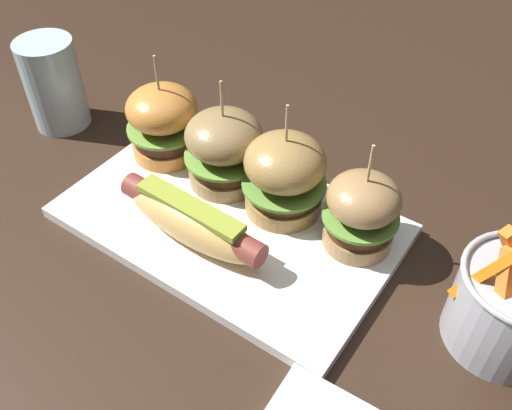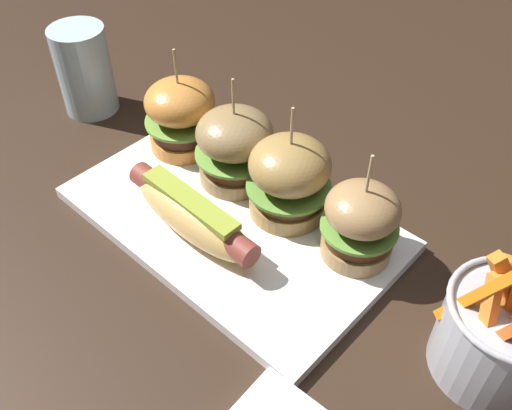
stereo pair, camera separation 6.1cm
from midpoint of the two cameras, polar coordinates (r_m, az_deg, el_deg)
The scene contains 9 objects.
ground_plane at distance 0.66m, azimuth 0.20°, elevation -1.92°, with size 3.00×3.00×0.00m, color black.
platter_main at distance 0.66m, azimuth 0.20°, elevation -1.50°, with size 0.38×0.23×0.01m, color white.
hot_dog at distance 0.62m, azimuth -3.81°, elevation -1.03°, with size 0.19×0.06×0.05m.
slider_far_left at distance 0.73m, azimuth -5.25°, elevation 9.04°, with size 0.09×0.09×0.14m.
slider_center_left at distance 0.67m, azimuth 0.43°, elevation 5.90°, with size 0.10×0.10×0.14m.
slider_center_right at distance 0.63m, azimuth 6.16°, elevation 2.66°, with size 0.10×0.10×0.14m.
slider_far_right at distance 0.60m, azimuth 13.45°, elevation -1.87°, with size 0.08×0.08×0.13m.
fries_bucket at distance 0.56m, azimuth 26.62°, elevation -11.85°, with size 0.11×0.11×0.14m.
water_glass at distance 0.84m, azimuth -15.04°, elevation 13.03°, with size 0.08×0.08×0.13m, color silver.
Camera 2 is at (0.34, -0.32, 0.48)m, focal length 39.32 mm.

